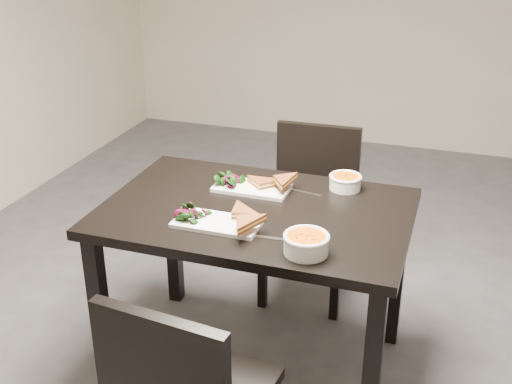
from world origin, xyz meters
TOP-DOWN VIEW (x-y plane):
  - ground at (0.00, 0.00)m, footprint 5.00×5.00m
  - table at (-0.43, -0.47)m, footprint 1.20×0.80m
  - chair_far at (-0.36, 0.21)m, footprint 0.43×0.43m
  - plate_near at (-0.52, -0.65)m, footprint 0.32×0.16m
  - sandwich_near at (-0.46, -0.63)m, footprint 0.18×0.14m
  - salad_near at (-0.62, -0.65)m, footprint 0.10×0.09m
  - soup_bowl_near at (-0.16, -0.74)m, footprint 0.16×0.16m
  - cutlery_near at (-0.29, -0.69)m, footprint 0.18×0.03m
  - plate_far at (-0.51, -0.31)m, footprint 0.31×0.16m
  - sandwich_far at (-0.44, -0.32)m, footprint 0.19×0.19m
  - salad_far at (-0.61, -0.31)m, footprint 0.10×0.09m
  - soup_bowl_far at (-0.14, -0.17)m, footprint 0.14×0.14m
  - cutlery_far at (-0.30, -0.26)m, footprint 0.18×0.05m

SIDE VIEW (x-z plane):
  - ground at x=0.00m, z-range 0.00..0.00m
  - chair_far at x=-0.36m, z-range 0.06..0.91m
  - table at x=-0.43m, z-range 0.28..1.03m
  - cutlery_near at x=-0.29m, z-range 0.75..0.75m
  - cutlery_far at x=-0.30m, z-range 0.75..0.75m
  - plate_far at x=-0.51m, z-range 0.75..0.77m
  - plate_near at x=-0.52m, z-range 0.75..0.77m
  - soup_bowl_far at x=-0.14m, z-range 0.75..0.82m
  - salad_far at x=-0.61m, z-range 0.77..0.81m
  - salad_near at x=-0.62m, z-range 0.77..0.81m
  - soup_bowl_near at x=-0.16m, z-range 0.75..0.83m
  - sandwich_far at x=-0.44m, z-range 0.77..0.82m
  - sandwich_near at x=-0.46m, z-range 0.77..0.82m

